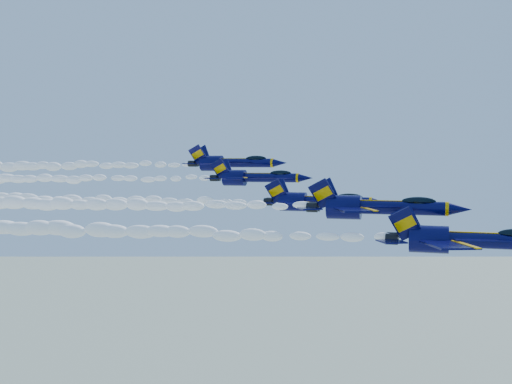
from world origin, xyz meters
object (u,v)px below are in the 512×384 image
(jet_second, at_px, (376,207))
(jet_fifth, at_px, (231,163))
(jet_third, at_px, (317,201))
(jet_fourth, at_px, (254,177))
(jet_lead, at_px, (467,239))

(jet_second, height_order, jet_fifth, jet_fifth)
(jet_fifth, bearing_deg, jet_third, -42.67)
(jet_fifth, bearing_deg, jet_second, -44.56)
(jet_third, xyz_separation_m, jet_fifth, (-18.23, 16.81, 5.20))
(jet_third, bearing_deg, jet_second, -48.21)
(jet_second, distance_m, jet_fourth, 26.05)
(jet_lead, height_order, jet_fourth, jet_fourth)
(jet_lead, bearing_deg, jet_fifth, 137.28)
(jet_second, bearing_deg, jet_fourth, 139.07)
(jet_second, xyz_separation_m, jet_fourth, (-19.56, 16.97, 2.85))
(jet_fourth, xyz_separation_m, jet_fifth, (-7.19, 9.37, 2.25))
(jet_third, distance_m, jet_fifth, 25.34)
(jet_third, bearing_deg, jet_fourth, 146.05)
(jet_lead, xyz_separation_m, jet_fifth, (-35.90, 33.14, 7.52))
(jet_lead, height_order, jet_second, jet_second)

